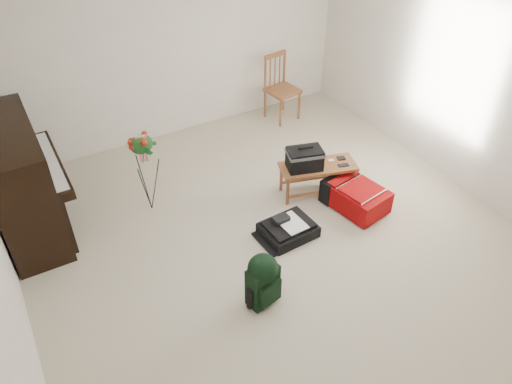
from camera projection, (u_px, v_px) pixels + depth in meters
floor at (279, 246)px, 5.32m from camera, size 5.00×5.50×0.01m
ceiling at (289, 8)px, 3.78m from camera, size 5.00×5.50×0.01m
wall_back at (170, 47)px, 6.43m from camera, size 5.00×0.04×2.50m
wall_right at (474, 86)px, 5.53m from camera, size 0.04×5.50×2.50m
piano at (22, 184)px, 5.19m from camera, size 0.71×1.50×1.25m
bench at (310, 163)px, 5.70m from camera, size 0.95×0.60×0.69m
dining_chair at (281, 88)px, 7.22m from camera, size 0.47×0.47×0.96m
red_suitcase at (353, 194)px, 5.77m from camera, size 0.59×0.78×0.30m
black_duffel at (288, 229)px, 5.41m from camera, size 0.58×0.47×0.23m
green_backpack at (263, 278)px, 4.54m from camera, size 0.32×0.30×0.58m
flower_stand at (146, 174)px, 5.51m from camera, size 0.39×0.39×1.02m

